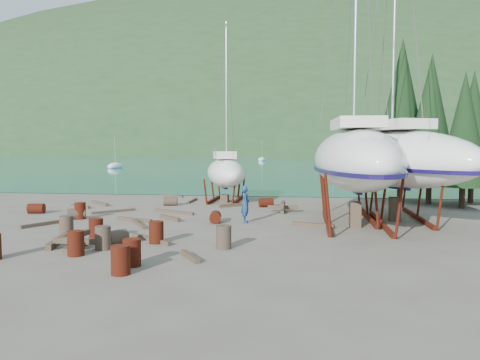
# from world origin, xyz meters

# --- Properties ---
(ground) EXTENTS (600.00, 600.00, 0.00)m
(ground) POSITION_xyz_m (0.00, 0.00, 0.00)
(ground) COLOR #5D5449
(ground) RESTS_ON ground
(bay_water) EXTENTS (700.00, 700.00, 0.00)m
(bay_water) POSITION_xyz_m (0.00, 315.00, 0.01)
(bay_water) COLOR #196981
(bay_water) RESTS_ON ground
(far_hill) EXTENTS (800.00, 360.00, 110.00)m
(far_hill) POSITION_xyz_m (0.00, 320.00, 0.00)
(far_hill) COLOR #21391C
(far_hill) RESTS_ON ground
(far_house_left) EXTENTS (6.60, 5.60, 5.60)m
(far_house_left) POSITION_xyz_m (-60.00, 190.00, 2.92)
(far_house_left) COLOR beige
(far_house_left) RESTS_ON ground
(far_house_center) EXTENTS (6.60, 5.60, 5.60)m
(far_house_center) POSITION_xyz_m (-20.00, 190.00, 2.92)
(far_house_center) COLOR beige
(far_house_center) RESTS_ON ground
(far_house_right) EXTENTS (6.60, 5.60, 5.60)m
(far_house_right) POSITION_xyz_m (30.00, 190.00, 2.92)
(far_house_right) COLOR beige
(far_house_right) RESTS_ON ground
(cypress_near_right) EXTENTS (3.60, 3.60, 10.00)m
(cypress_near_right) POSITION_xyz_m (12.50, 12.00, 5.79)
(cypress_near_right) COLOR black
(cypress_near_right) RESTS_ON ground
(cypress_mid_right) EXTENTS (3.06, 3.06, 8.50)m
(cypress_mid_right) POSITION_xyz_m (14.00, 10.00, 4.92)
(cypress_mid_right) COLOR black
(cypress_mid_right) RESTS_ON ground
(cypress_back_left) EXTENTS (4.14, 4.14, 11.50)m
(cypress_back_left) POSITION_xyz_m (11.00, 14.00, 6.66)
(cypress_back_left) COLOR black
(cypress_back_left) RESTS_ON ground
(cypress_far_right) EXTENTS (3.24, 3.24, 9.00)m
(cypress_far_right) POSITION_xyz_m (15.50, 13.00, 5.21)
(cypress_far_right) COLOR black
(cypress_far_right) RESTS_ON ground
(moored_boat_left) EXTENTS (2.00, 5.00, 6.05)m
(moored_boat_left) POSITION_xyz_m (-30.00, 60.00, 0.39)
(moored_boat_left) COLOR white
(moored_boat_left) RESTS_ON ground
(moored_boat_mid) EXTENTS (2.00, 5.00, 6.05)m
(moored_boat_mid) POSITION_xyz_m (10.00, 80.00, 0.39)
(moored_boat_mid) COLOR white
(moored_boat_mid) RESTS_ON ground
(moored_boat_far) EXTENTS (2.00, 5.00, 6.05)m
(moored_boat_far) POSITION_xyz_m (-8.00, 110.00, 0.39)
(moored_boat_far) COLOR white
(moored_boat_far) RESTS_ON ground
(large_sailboat_near) EXTENTS (4.49, 12.95, 20.07)m
(large_sailboat_near) POSITION_xyz_m (6.66, 2.62, 3.23)
(large_sailboat_near) COLOR white
(large_sailboat_near) RESTS_ON ground
(large_sailboat_far) EXTENTS (8.35, 12.98, 19.86)m
(large_sailboat_far) POSITION_xyz_m (8.90, 4.84, 3.24)
(large_sailboat_far) COLOR white
(large_sailboat_far) RESTS_ON ground
(small_sailboat_shore) EXTENTS (4.64, 8.23, 12.55)m
(small_sailboat_shore) POSITION_xyz_m (-1.27, 11.56, 2.06)
(small_sailboat_shore) COLOR white
(small_sailboat_shore) RESTS_ON ground
(worker) EXTENTS (0.53, 0.73, 1.88)m
(worker) POSITION_xyz_m (1.31, 2.49, 0.94)
(worker) COLOR navy
(worker) RESTS_ON ground
(drum_1) EXTENTS (0.92, 1.05, 0.58)m
(drum_1) POSITION_xyz_m (-3.01, -3.56, 0.29)
(drum_1) COLOR #2D2823
(drum_1) RESTS_ON ground
(drum_2) EXTENTS (0.96, 0.71, 0.58)m
(drum_2) POSITION_xyz_m (-11.05, 4.07, 0.29)
(drum_2) COLOR #5D1710
(drum_2) RESTS_ON ground
(drum_3) EXTENTS (0.58, 0.58, 0.88)m
(drum_3) POSITION_xyz_m (-1.15, -7.60, 0.44)
(drum_3) COLOR #5D1710
(drum_3) RESTS_ON ground
(drum_4) EXTENTS (1.03, 0.85, 0.58)m
(drum_4) POSITION_xyz_m (1.81, 8.86, 0.29)
(drum_4) COLOR #5D1710
(drum_4) RESTS_ON ground
(drum_5) EXTENTS (0.58, 0.58, 0.88)m
(drum_5) POSITION_xyz_m (-3.15, -4.41, 0.44)
(drum_5) COLOR #2D2823
(drum_5) RESTS_ON ground
(drum_6) EXTENTS (0.71, 0.96, 0.58)m
(drum_6) POSITION_xyz_m (-0.19, 2.26, 0.29)
(drum_6) COLOR #5D1710
(drum_6) RESTS_ON ground
(drum_7) EXTENTS (0.58, 0.58, 0.88)m
(drum_7) POSITION_xyz_m (-1.18, -6.60, 0.44)
(drum_7) COLOR #5D1710
(drum_7) RESTS_ON ground
(drum_8) EXTENTS (0.58, 0.58, 0.88)m
(drum_8) POSITION_xyz_m (-7.54, 2.47, 0.44)
(drum_8) COLOR #5D1710
(drum_8) RESTS_ON ground
(drum_9) EXTENTS (0.97, 0.73, 0.58)m
(drum_9) POSITION_xyz_m (-4.45, 8.72, 0.29)
(drum_9) COLOR #2D2823
(drum_9) RESTS_ON ground
(drum_10) EXTENTS (0.58, 0.58, 0.88)m
(drum_10) POSITION_xyz_m (-1.54, -3.04, 0.44)
(drum_10) COLOR #5D1710
(drum_10) RESTS_ON ground
(drum_13) EXTENTS (0.58, 0.58, 0.88)m
(drum_13) POSITION_xyz_m (-3.67, -5.49, 0.44)
(drum_13) COLOR #5D1710
(drum_13) RESTS_ON ground
(drum_14) EXTENTS (0.58, 0.58, 0.88)m
(drum_14) POSITION_xyz_m (-4.23, -2.69, 0.44)
(drum_14) COLOR #5D1710
(drum_14) RESTS_ON ground
(drum_15) EXTENTS (1.05, 0.95, 0.58)m
(drum_15) POSITION_xyz_m (-7.73, 2.39, 0.29)
(drum_15) COLOR #2D2823
(drum_15) RESTS_ON ground
(drum_16) EXTENTS (0.58, 0.58, 0.88)m
(drum_16) POSITION_xyz_m (-5.82, -2.16, 0.44)
(drum_16) COLOR #2D2823
(drum_16) RESTS_ON ground
(drum_17) EXTENTS (0.58, 0.58, 0.88)m
(drum_17) POSITION_xyz_m (1.28, -3.64, 0.44)
(drum_17) COLOR #2D2823
(drum_17) RESTS_ON ground
(timber_0) EXTENTS (0.14, 2.50, 0.14)m
(timber_0) POSITION_xyz_m (-3.56, 11.04, 0.07)
(timber_0) COLOR brown
(timber_0) RESTS_ON ground
(timber_1) EXTENTS (2.02, 0.87, 0.19)m
(timber_1) POSITION_xyz_m (4.66, 1.65, 0.10)
(timber_1) COLOR brown
(timber_1) RESTS_ON ground
(timber_2) EXTENTS (1.87, 1.77, 0.19)m
(timber_2) POSITION_xyz_m (-9.22, 8.52, 0.09)
(timber_2) COLOR brown
(timber_2) RESTS_ON ground
(timber_3) EXTENTS (1.56, 2.77, 0.15)m
(timber_3) POSITION_xyz_m (-5.39, -2.72, 0.07)
(timber_3) COLOR brown
(timber_3) RESTS_ON ground
(timber_4) EXTENTS (2.16, 0.95, 0.17)m
(timber_4) POSITION_xyz_m (-4.44, 2.16, 0.09)
(timber_4) COLOR brown
(timber_4) RESTS_ON ground
(timber_5) EXTENTS (2.21, 1.81, 0.16)m
(timber_5) POSITION_xyz_m (-1.92, -2.64, 0.08)
(timber_5) COLOR brown
(timber_5) RESTS_ON ground
(timber_6) EXTENTS (1.36, 1.24, 0.19)m
(timber_6) POSITION_xyz_m (-0.46, 8.64, 0.10)
(timber_6) COLOR brown
(timber_6) RESTS_ON ground
(timber_7) EXTENTS (0.97, 1.38, 0.17)m
(timber_7) POSITION_xyz_m (0.43, -5.39, 0.09)
(timber_7) COLOR brown
(timber_7) RESTS_ON ground
(timber_8) EXTENTS (1.48, 1.41, 0.19)m
(timber_8) POSITION_xyz_m (-2.75, 2.88, 0.09)
(timber_8) COLOR brown
(timber_8) RESTS_ON ground
(timber_9) EXTENTS (1.92, 1.06, 0.15)m
(timber_9) POSITION_xyz_m (-5.81, 13.88, 0.08)
(timber_9) COLOR brown
(timber_9) RESTS_ON ground
(timber_10) EXTENTS (2.73, 1.54, 0.16)m
(timber_10) POSITION_xyz_m (-3.23, 5.30, 0.08)
(timber_10) COLOR brown
(timber_10) RESTS_ON ground
(timber_11) EXTENTS (1.64, 2.48, 0.15)m
(timber_11) POSITION_xyz_m (-3.86, 1.13, 0.08)
(timber_11) COLOR brown
(timber_11) RESTS_ON ground
(timber_12) EXTENTS (1.13, 2.04, 0.17)m
(timber_12) POSITION_xyz_m (-8.38, 0.17, 0.08)
(timber_12) COLOR brown
(timber_12) RESTS_ON ground
(timber_15) EXTENTS (1.96, 2.03, 0.15)m
(timber_15) POSITION_xyz_m (-6.80, 5.10, 0.07)
(timber_15) COLOR brown
(timber_15) RESTS_ON ground
(timber_16) EXTENTS (0.87, 2.82, 0.23)m
(timber_16) POSITION_xyz_m (-5.37, -3.57, 0.11)
(timber_16) COLOR brown
(timber_16) RESTS_ON ground
(timber_17) EXTENTS (1.86, 1.25, 0.16)m
(timber_17) POSITION_xyz_m (-9.87, 7.00, 0.08)
(timber_17) COLOR brown
(timber_17) RESTS_ON ground
(timber_pile_fore) EXTENTS (1.80, 1.80, 0.60)m
(timber_pile_fore) POSITION_xyz_m (-4.16, -4.47, 0.30)
(timber_pile_fore) COLOR brown
(timber_pile_fore) RESTS_ON ground
(timber_pile_aft) EXTENTS (1.80, 1.80, 0.60)m
(timber_pile_aft) POSITION_xyz_m (3.00, 6.58, 0.30)
(timber_pile_aft) COLOR brown
(timber_pile_aft) RESTS_ON ground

